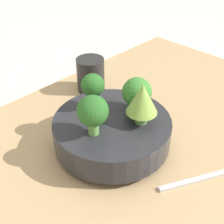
# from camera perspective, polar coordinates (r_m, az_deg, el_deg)

# --- Properties ---
(ground_plane) EXTENTS (6.00, 6.00, 0.00)m
(ground_plane) POSITION_cam_1_polar(r_m,az_deg,el_deg) (0.68, 0.61, -10.33)
(ground_plane) COLOR beige
(table) EXTENTS (1.13, 0.65, 0.04)m
(table) POSITION_cam_1_polar(r_m,az_deg,el_deg) (0.67, 0.62, -9.00)
(table) COLOR tan
(table) RESTS_ON ground_plane
(bowl) EXTENTS (0.24, 0.24, 0.07)m
(bowl) POSITION_cam_1_polar(r_m,az_deg,el_deg) (0.64, 0.00, -3.59)
(bowl) COLOR #28282D
(bowl) RESTS_ON table
(broccoli_floret_back) EXTENTS (0.05, 0.05, 0.08)m
(broccoli_floret_back) POSITION_cam_1_polar(r_m,az_deg,el_deg) (0.64, -3.54, 4.60)
(broccoli_floret_back) COLOR #6BA34C
(broccoli_floret_back) RESTS_ON bowl
(broccoli_floret_left) EXTENTS (0.06, 0.06, 0.08)m
(broccoli_floret_left) POSITION_cam_1_polar(r_m,az_deg,el_deg) (0.56, -3.54, 0.03)
(broccoli_floret_left) COLOR #6BA34C
(broccoli_floret_left) RESTS_ON bowl
(broccoli_floret_right) EXTENTS (0.06, 0.06, 0.07)m
(broccoli_floret_right) POSITION_cam_1_polar(r_m,az_deg,el_deg) (0.63, 4.57, 3.55)
(broccoli_floret_right) COLOR #609347
(broccoli_floret_right) RESTS_ON bowl
(romanesco_piece_near) EXTENTS (0.06, 0.06, 0.09)m
(romanesco_piece_near) POSITION_cam_1_polar(r_m,az_deg,el_deg) (0.59, 5.56, 2.25)
(romanesco_piece_near) COLOR #609347
(romanesco_piece_near) RESTS_ON bowl
(cup) EXTENTS (0.07, 0.07, 0.09)m
(cup) POSITION_cam_1_polar(r_m,az_deg,el_deg) (0.83, -3.93, 6.82)
(cup) COLOR black
(cup) RESTS_ON table
(fork) EXTENTS (0.17, 0.09, 0.01)m
(fork) POSITION_cam_1_polar(r_m,az_deg,el_deg) (0.62, 16.42, -11.47)
(fork) COLOR silver
(fork) RESTS_ON table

